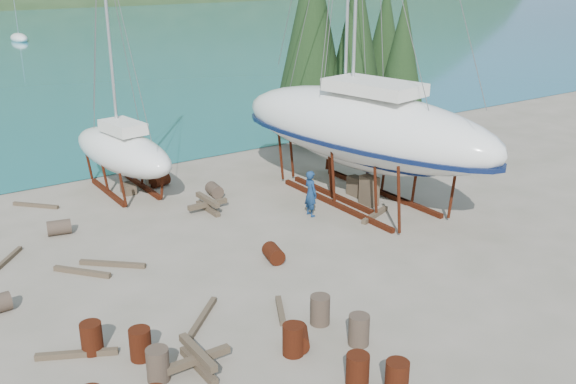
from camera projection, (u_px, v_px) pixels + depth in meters
ground at (293, 292)px, 20.43m from camera, size 600.00×600.00×0.00m
cypress_near_right at (356, 45)px, 34.49m from camera, size 3.60×3.60×10.00m
cypress_mid_right at (402, 63)px, 34.03m from camera, size 3.06×3.06×8.50m
cypress_back_left at (312, 27)px, 34.95m from camera, size 4.14×4.14×11.50m
cypress_far_right at (384, 50)px, 37.06m from camera, size 3.24×3.24×9.00m
moored_boat_mid at (19, 38)px, 87.79m from camera, size 2.00×5.00×6.05m
large_sailboat_near at (362, 126)px, 27.31m from camera, size 6.27×13.79×20.94m
large_sailboat_far at (351, 138)px, 28.54m from camera, size 3.13×10.05×15.81m
small_sailboat_shore at (122, 151)px, 28.91m from camera, size 3.35×7.64×11.80m
worker at (311, 193)px, 26.37m from camera, size 0.51×0.73×1.94m
drum_3 at (397, 378)px, 15.47m from camera, size 0.58×0.58×0.88m
drum_4 at (160, 180)px, 30.14m from camera, size 1.02×0.84×0.58m
drum_5 at (320, 310)px, 18.51m from camera, size 0.58×0.58×0.88m
drum_6 at (274, 253)px, 22.49m from camera, size 0.77×0.99×0.58m
drum_7 at (358, 370)px, 15.74m from camera, size 0.58×0.58×0.88m
drum_8 at (92, 338)px, 17.12m from camera, size 0.58×0.58×0.88m
drum_9 at (59, 227)px, 24.72m from camera, size 0.99×0.76×0.58m
drum_10 at (293, 340)px, 17.04m from camera, size 0.58×0.58×0.88m
drum_11 at (214, 190)px, 28.82m from camera, size 0.68×0.94×0.58m
drum_12 at (298, 338)px, 17.40m from camera, size 0.96×1.05×0.58m
drum_14 at (140, 344)px, 16.84m from camera, size 0.58×0.58×0.88m
drum_16 at (158, 365)px, 15.97m from camera, size 0.58×0.58×0.88m
drum_17 at (359, 330)px, 17.49m from camera, size 0.58×0.58×0.88m
timber_1 at (375, 215)px, 26.47m from camera, size 1.91×0.87×0.19m
timber_4 at (82, 272)px, 21.59m from camera, size 1.48×1.75×0.17m
timber_5 at (201, 320)px, 18.68m from camera, size 1.92×1.86×0.16m
timber_6 at (148, 182)px, 30.54m from camera, size 0.79×1.73×0.19m
timber_7 at (281, 310)px, 19.17m from camera, size 0.87×1.43×0.17m
timber_9 at (36, 205)px, 27.59m from camera, size 1.56×1.67×0.15m
timber_10 at (113, 264)px, 22.17m from camera, size 1.86×1.71×0.16m
timber_12 at (77, 354)px, 17.03m from camera, size 1.99×1.11×0.17m
timber_15 at (2, 264)px, 22.17m from camera, size 1.81×2.22×0.15m
timber_pile_fore at (198, 359)px, 16.44m from camera, size 1.80×1.80×0.60m
timber_pile_aft at (208, 204)px, 27.09m from camera, size 1.80×1.80×0.60m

